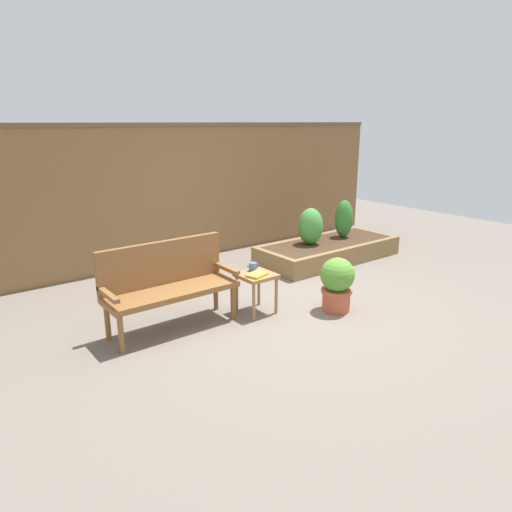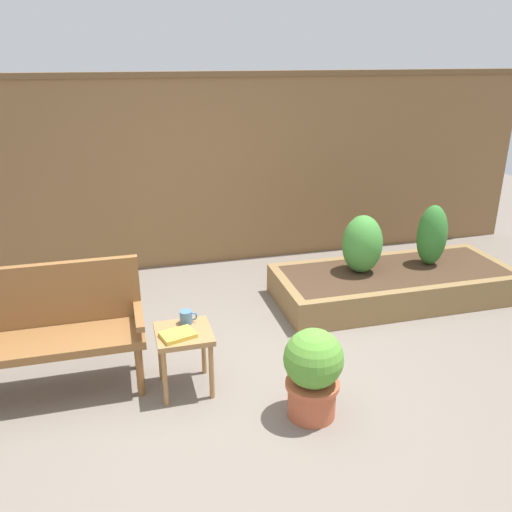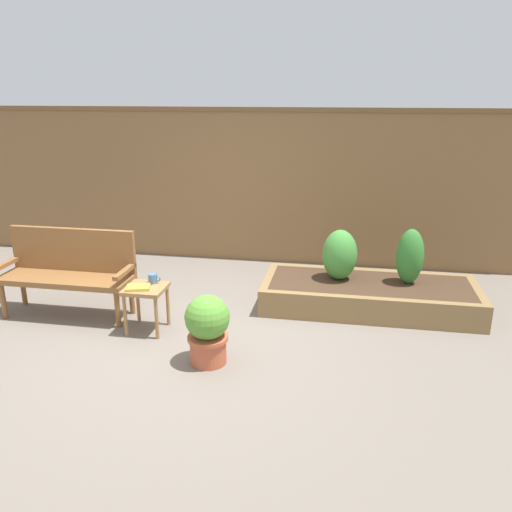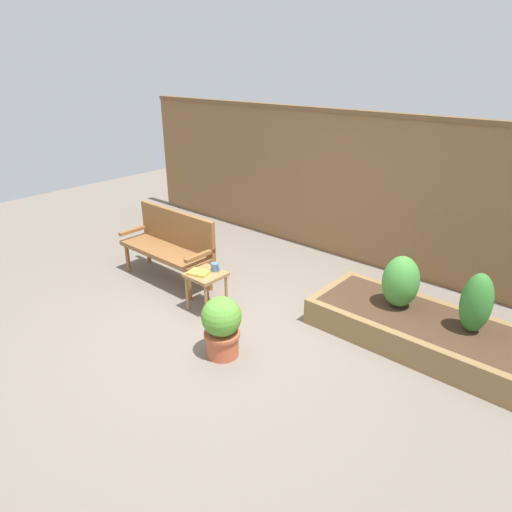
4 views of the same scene
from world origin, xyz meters
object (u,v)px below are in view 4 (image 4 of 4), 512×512
Objects in this scene: garden_bench at (171,241)px; potted_boxwood at (222,325)px; cup_on_table at (215,267)px; shrub_far_corner at (476,303)px; shrub_near_bench at (401,282)px; book_on_table at (199,273)px; side_table at (206,279)px.

garden_bench is 2.21× the size of potted_boxwood.
shrub_far_corner is at bearing 20.06° from cup_on_table.
potted_boxwood is at bearing -24.66° from garden_bench.
shrub_far_corner is (0.77, 0.00, 0.02)m from shrub_near_bench.
shrub_far_corner is (1.89, 1.61, 0.26)m from potted_boxwood.
book_on_table is (0.94, -0.35, -0.05)m from garden_bench.
shrub_near_bench reaches higher than potted_boxwood.
garden_bench is 1.04m from side_table.
shrub_far_corner is (3.67, 0.79, 0.07)m from garden_bench.
shrub_near_bench is (2.90, 0.79, 0.05)m from garden_bench.
side_table is 0.76× the size of shrub_far_corner.
side_table is 0.13m from book_on_table.
shrub_near_bench is 0.77m from shrub_far_corner.
garden_bench reaches higher than cup_on_table.
book_on_table is (-0.09, -0.18, -0.03)m from cup_on_table.
shrub_near_bench is at bearing 15.32° from garden_bench.
potted_boxwood is 1.04× the size of shrub_far_corner.
cup_on_table is at bearing -152.73° from shrub_near_bench.
book_on_table is at bearing -115.48° from cup_on_table.
book_on_table is at bearing -20.62° from garden_bench.
shrub_far_corner is at bearing 21.95° from side_table.
book_on_table is at bearing 151.11° from potted_boxwood.
garden_bench is at bearing -164.68° from shrub_near_bench.
book_on_table is 2.96m from shrub_far_corner.
book_on_table is (-0.05, -0.07, 0.10)m from side_table.
shrub_far_corner is at bearing 0.00° from shrub_near_bench.
cup_on_table is 0.20× the size of potted_boxwood.
shrub_near_bench reaches higher than cup_on_table.
garden_bench reaches higher than potted_boxwood.
shrub_near_bench is at bearing 27.27° from cup_on_table.
cup_on_table is at bearing -159.94° from shrub_far_corner.
potted_boxwood reaches higher than side_table.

